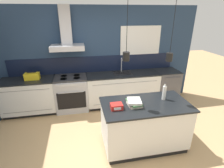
# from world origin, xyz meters

# --- Properties ---
(ground_plane) EXTENTS (16.00, 16.00, 0.00)m
(ground_plane) POSITION_xyz_m (0.00, 0.00, 0.00)
(ground_plane) COLOR tan
(ground_plane) RESTS_ON ground
(wall_back) EXTENTS (5.60, 2.09, 2.60)m
(wall_back) POSITION_xyz_m (-0.03, 2.00, 1.35)
(wall_back) COLOR navy
(wall_back) RESTS_ON ground_plane
(counter_run_left) EXTENTS (1.29, 0.64, 0.91)m
(counter_run_left) POSITION_xyz_m (-1.73, 1.69, 0.46)
(counter_run_left) COLOR black
(counter_run_left) RESTS_ON ground_plane
(counter_run_sink) EXTENTS (1.96, 0.64, 1.29)m
(counter_run_sink) POSITION_xyz_m (0.70, 1.69, 0.46)
(counter_run_sink) COLOR black
(counter_run_sink) RESTS_ON ground_plane
(oven_range) EXTENTS (0.81, 0.66, 0.91)m
(oven_range) POSITION_xyz_m (-0.68, 1.69, 0.46)
(oven_range) COLOR #B5B5BA
(oven_range) RESTS_ON ground_plane
(dishwasher) EXTENTS (0.63, 0.65, 0.91)m
(dishwasher) POSITION_xyz_m (1.98, 1.69, 0.46)
(dishwasher) COLOR #4C4C51
(dishwasher) RESTS_ON ground_plane
(kitchen_island) EXTENTS (1.58, 0.86, 0.91)m
(kitchen_island) POSITION_xyz_m (0.68, -0.00, 0.46)
(kitchen_island) COLOR black
(kitchen_island) RESTS_ON ground_plane
(bottle_on_island) EXTENTS (0.07, 0.07, 0.33)m
(bottle_on_island) POSITION_xyz_m (1.07, 0.10, 1.05)
(bottle_on_island) COLOR silver
(bottle_on_island) RESTS_ON kitchen_island
(book_stack) EXTENTS (0.27, 0.35, 0.11)m
(book_stack) POSITION_xyz_m (0.46, -0.02, 0.97)
(book_stack) COLOR beige
(book_stack) RESTS_ON kitchen_island
(red_supply_box) EXTENTS (0.20, 0.16, 0.09)m
(red_supply_box) POSITION_xyz_m (0.13, -0.07, 0.96)
(red_supply_box) COLOR red
(red_supply_box) RESTS_ON kitchen_island
(yellow_toolbox) EXTENTS (0.34, 0.18, 0.19)m
(yellow_toolbox) POSITION_xyz_m (-1.58, 1.69, 0.99)
(yellow_toolbox) COLOR gold
(yellow_toolbox) RESTS_ON counter_run_left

